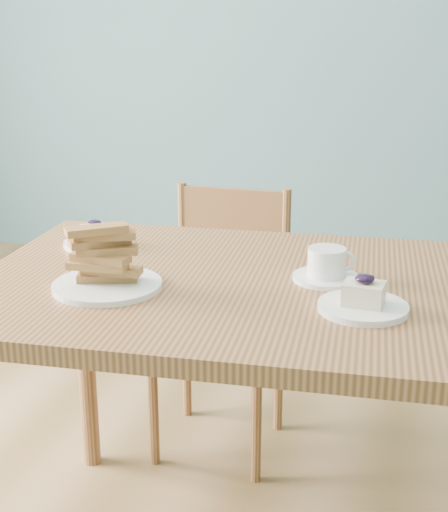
# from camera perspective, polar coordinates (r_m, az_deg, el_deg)

# --- Properties ---
(room) EXTENTS (5.01, 5.01, 2.71)m
(room) POSITION_cam_1_polar(r_m,az_deg,el_deg) (1.49, -9.39, 18.61)
(room) COLOR #9A7247
(room) RESTS_ON ground
(dining_table) EXTENTS (1.52, 0.95, 0.78)m
(dining_table) POSITION_cam_1_polar(r_m,az_deg,el_deg) (1.62, 5.59, -4.82)
(dining_table) COLOR #A26A3D
(dining_table) RESTS_ON ground
(dining_chair) EXTENTS (0.39, 0.37, 0.84)m
(dining_chair) POSITION_cam_1_polar(r_m,az_deg,el_deg) (2.29, -0.15, -5.17)
(dining_chair) COLOR #A26A3D
(dining_chair) RESTS_ON ground
(cheesecake_plate_near) EXTENTS (0.18, 0.18, 0.08)m
(cheesecake_plate_near) POSITION_cam_1_polar(r_m,az_deg,el_deg) (1.46, 11.08, -3.59)
(cheesecake_plate_near) COLOR white
(cheesecake_plate_near) RESTS_ON dining_table
(cheesecake_plate_far) EXTENTS (0.16, 0.16, 0.07)m
(cheesecake_plate_far) POSITION_cam_1_polar(r_m,az_deg,el_deg) (1.89, -10.26, 1.34)
(cheesecake_plate_far) COLOR white
(cheesecake_plate_far) RESTS_ON dining_table
(coffee_cup) EXTENTS (0.15, 0.15, 0.07)m
(coffee_cup) POSITION_cam_1_polar(r_m,az_deg,el_deg) (1.62, 8.23, -0.85)
(coffee_cup) COLOR white
(coffee_cup) RESTS_ON dining_table
(biscotti_plate) EXTENTS (0.24, 0.24, 0.14)m
(biscotti_plate) POSITION_cam_1_polar(r_m,az_deg,el_deg) (1.56, -9.39, -0.85)
(biscotti_plate) COLOR white
(biscotti_plate) RESTS_ON dining_table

